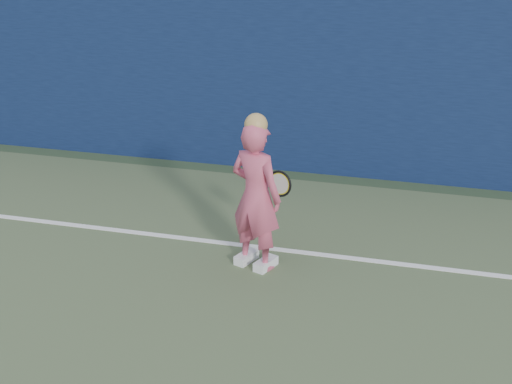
# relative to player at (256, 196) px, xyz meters

# --- Properties ---
(backstop_wall) EXTENTS (24.00, 0.40, 2.50)m
(backstop_wall) POSITION_rel_player_xyz_m (0.08, 2.87, 0.48)
(backstop_wall) COLOR #0C1937
(backstop_wall) RESTS_ON ground
(player) EXTENTS (0.65, 0.54, 1.60)m
(player) POSITION_rel_player_xyz_m (0.00, 0.00, 0.00)
(player) COLOR #CC4F6B
(player) RESTS_ON ground
(racket) EXTENTS (0.46, 0.31, 0.28)m
(racket) POSITION_rel_player_xyz_m (0.13, 0.39, -0.01)
(racket) COLOR black
(racket) RESTS_ON ground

